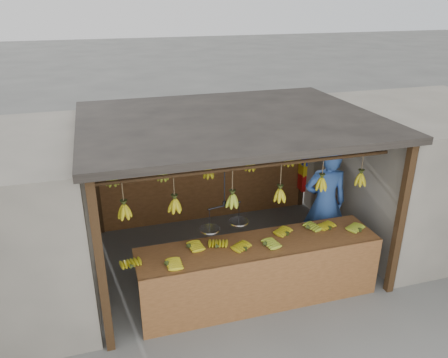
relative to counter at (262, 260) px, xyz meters
name	(u,v)px	position (x,y,z in m)	size (l,w,h in m)	color
ground	(229,257)	(-0.08, 1.23, -0.71)	(80.00, 80.00, 0.00)	#5B5B57
stall	(223,139)	(-0.08, 1.55, 1.26)	(4.30, 3.30, 2.40)	#301E0F
neighbor_right	(422,170)	(3.52, 1.23, 0.44)	(3.00, 3.00, 2.30)	slate
counter	(262,260)	(0.00, 0.00, 0.00)	(3.51, 0.77, 0.96)	brown
hanging_bananas	(230,168)	(-0.08, 1.22, 0.89)	(3.64, 2.23, 0.35)	#B0A012
balance_scale	(224,222)	(-0.46, 0.23, 0.54)	(0.69, 0.35, 0.81)	black
vendor	(325,203)	(1.44, 0.92, 0.24)	(0.69, 0.45, 1.89)	#3359A5
bag_bundles	(303,162)	(1.86, 2.58, 0.29)	(0.08, 0.26, 1.18)	#199926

